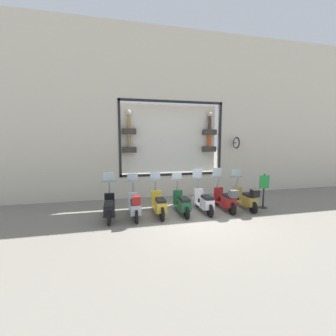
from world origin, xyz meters
TOP-DOWN VIEW (x-y plane):
  - ground_plane at (0.00, 0.00)m, footprint 120.00×120.00m
  - building_facade at (3.60, -0.00)m, footprint 1.23×36.00m
  - scooter_olive_0 at (0.43, -2.39)m, footprint 1.79×0.61m
  - scooter_red_1 at (0.44, -1.48)m, footprint 1.80×0.60m
  - scooter_white_2 at (0.50, -0.56)m, footprint 1.80×0.60m
  - scooter_green_3 at (0.49, 0.35)m, footprint 1.79×0.60m
  - scooter_yellow_4 at (0.50, 1.26)m, footprint 1.80×0.60m
  - scooter_silver_5 at (0.43, 2.17)m, footprint 1.79×0.61m
  - scooter_black_6 at (0.50, 3.08)m, footprint 1.80×0.61m
  - shop_sign_post at (0.49, -3.23)m, footprint 0.36×0.45m

SIDE VIEW (x-z plane):
  - ground_plane at x=0.00m, z-range 0.00..0.00m
  - scooter_green_3 at x=0.49m, z-range -0.35..1.17m
  - scooter_white_2 at x=0.50m, z-range -0.40..1.26m
  - scooter_yellow_4 at x=0.50m, z-range -0.37..1.23m
  - scooter_black_6 at x=0.50m, z-range -0.39..1.25m
  - scooter_silver_5 at x=0.43m, z-range -0.31..1.23m
  - scooter_olive_0 at x=0.43m, z-range -0.33..1.25m
  - scooter_red_1 at x=0.44m, z-range -0.36..1.31m
  - shop_sign_post at x=0.49m, z-range 0.04..1.48m
  - building_facade at x=3.60m, z-range 0.07..8.28m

